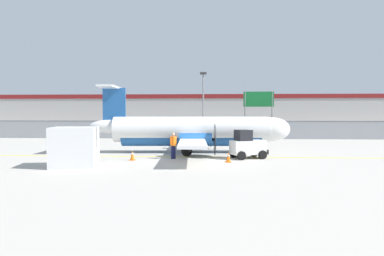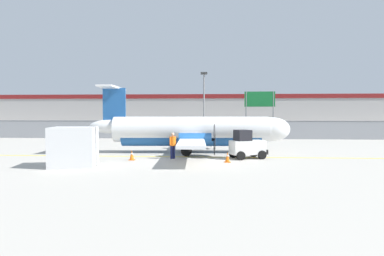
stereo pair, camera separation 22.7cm
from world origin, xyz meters
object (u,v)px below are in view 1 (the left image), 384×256
(parked_car_3, at_px, (205,128))
(apron_light_pole, at_px, (203,100))
(parked_car_5, at_px, (272,126))
(parked_car_6, at_px, (310,127))
(traffic_cone_near_right, at_px, (132,155))
(highway_sign, at_px, (259,103))
(traffic_cone_near_left, at_px, (238,152))
(baggage_tug, at_px, (247,145))
(traffic_cone_far_left, at_px, (228,157))
(parked_car_0, at_px, (93,128))
(parked_car_1, at_px, (150,125))
(cargo_container, at_px, (75,147))
(ground_crew_worker, at_px, (173,144))
(commuter_airplane, at_px, (195,131))
(parked_car_4, at_px, (237,128))
(parked_car_2, at_px, (164,128))

(parked_car_3, bearing_deg, apron_light_pole, -93.95)
(parked_car_5, height_order, parked_car_6, same)
(parked_car_6, xyz_separation_m, apron_light_pole, (-15.76, -16.13, 3.41))
(traffic_cone_near_right, relative_size, highway_sign, 0.12)
(traffic_cone_near_left, xyz_separation_m, parked_car_6, (13.08, 29.28, 0.58))
(baggage_tug, distance_m, traffic_cone_far_left, 2.31)
(traffic_cone_near_left, bearing_deg, parked_car_6, 65.93)
(parked_car_0, bearing_deg, traffic_cone_near_right, -65.61)
(parked_car_0, bearing_deg, highway_sign, -12.09)
(parked_car_1, distance_m, parked_car_6, 25.22)
(parked_car_3, height_order, apron_light_pole, apron_light_pole)
(cargo_container, distance_m, parked_car_1, 37.70)
(baggage_tug, relative_size, ground_crew_worker, 1.51)
(parked_car_1, distance_m, highway_sign, 21.91)
(cargo_container, bearing_deg, baggage_tug, 11.95)
(traffic_cone_near_right, bearing_deg, commuter_airplane, 49.68)
(cargo_container, relative_size, parked_car_0, 0.64)
(parked_car_0, bearing_deg, traffic_cone_far_left, -55.73)
(traffic_cone_far_left, xyz_separation_m, parked_car_5, (8.27, 31.96, 0.58))
(ground_crew_worker, height_order, traffic_cone_far_left, ground_crew_worker)
(baggage_tug, xyz_separation_m, parked_car_4, (1.10, 24.02, 0.04))
(parked_car_2, xyz_separation_m, parked_car_4, (9.93, -0.66, 0.00))
(traffic_cone_near_left, relative_size, parked_car_2, 0.15)
(ground_crew_worker, bearing_deg, commuter_airplane, -68.18)
(apron_light_pole, bearing_deg, parked_car_6, 45.66)
(commuter_airplane, relative_size, parked_car_3, 3.74)
(baggage_tug, height_order, parked_car_5, baggage_tug)
(parked_car_6, bearing_deg, traffic_cone_far_left, -120.69)
(ground_crew_worker, relative_size, cargo_container, 0.63)
(traffic_cone_near_left, bearing_deg, parked_car_3, 96.59)
(baggage_tug, relative_size, apron_light_pole, 0.35)
(parked_car_2, bearing_deg, parked_car_5, -157.98)
(parked_car_1, relative_size, parked_car_5, 0.98)
(parked_car_0, xyz_separation_m, apron_light_pole, (15.31, -9.47, 3.41))
(baggage_tug, relative_size, cargo_container, 0.95)
(highway_sign, bearing_deg, parked_car_4, 112.36)
(traffic_cone_far_left, relative_size, parked_car_3, 0.15)
(parked_car_3, bearing_deg, commuter_airplane, -94.73)
(traffic_cone_far_left, relative_size, parked_car_5, 0.15)
(baggage_tug, height_order, parked_car_4, baggage_tug)
(commuter_airplane, bearing_deg, cargo_container, -134.70)
(commuter_airplane, height_order, traffic_cone_far_left, commuter_airplane)
(parked_car_4, bearing_deg, ground_crew_worker, 79.23)
(traffic_cone_near_left, height_order, apron_light_pole, apron_light_pole)
(highway_sign, bearing_deg, commuter_airplane, -113.84)
(apron_light_pole, bearing_deg, ground_crew_worker, -96.45)
(parked_car_2, relative_size, parked_car_4, 1.00)
(parked_car_0, relative_size, parked_car_1, 0.98)
(traffic_cone_near_left, height_order, parked_car_5, parked_car_5)
(traffic_cone_near_right, xyz_separation_m, parked_car_0, (-11.19, 24.59, 0.58))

